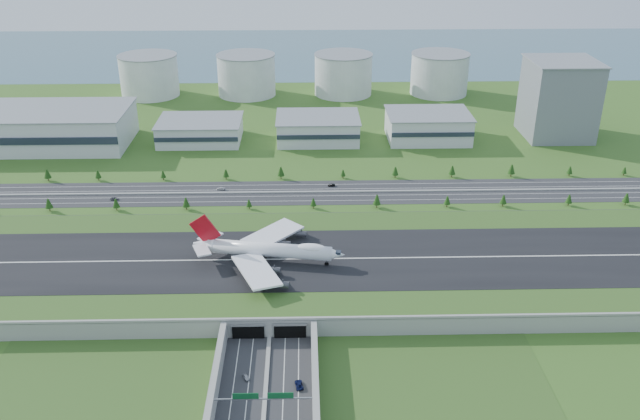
{
  "coord_description": "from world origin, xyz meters",
  "views": [
    {
      "loc": [
        15.14,
        -277.53,
        166.33
      ],
      "look_at": [
        22.79,
        35.0,
        16.98
      ],
      "focal_mm": 38.0,
      "sensor_mm": 36.0,
      "label": 1
    }
  ],
  "objects_px": {
    "office_tower": "(559,99)",
    "car_2": "(299,385)",
    "fuel_tank_a": "(149,76)",
    "car_7": "(221,189)",
    "car_4": "(114,199)",
    "car_5": "(331,185)",
    "boeing_747": "(268,249)",
    "car_0": "(246,377)"
  },
  "relations": [
    {
      "from": "fuel_tank_a",
      "to": "car_2",
      "type": "distance_m",
      "value": 412.56
    },
    {
      "from": "boeing_747",
      "to": "car_0",
      "type": "relative_size",
      "value": 16.48
    },
    {
      "from": "car_4",
      "to": "car_7",
      "type": "bearing_deg",
      "value": -82.27
    },
    {
      "from": "car_7",
      "to": "fuel_tank_a",
      "type": "bearing_deg",
      "value": -144.55
    },
    {
      "from": "car_4",
      "to": "car_5",
      "type": "bearing_deg",
      "value": -87.15
    },
    {
      "from": "boeing_747",
      "to": "car_5",
      "type": "distance_m",
      "value": 111.71
    },
    {
      "from": "fuel_tank_a",
      "to": "car_4",
      "type": "bearing_deg",
      "value": -84.13
    },
    {
      "from": "car_0",
      "to": "boeing_747",
      "type": "bearing_deg",
      "value": 62.42
    },
    {
      "from": "car_4",
      "to": "car_5",
      "type": "distance_m",
      "value": 129.74
    },
    {
      "from": "car_7",
      "to": "car_5",
      "type": "bearing_deg",
      "value": 106.64
    },
    {
      "from": "car_7",
      "to": "car_0",
      "type": "bearing_deg",
      "value": 22.81
    },
    {
      "from": "car_4",
      "to": "car_5",
      "type": "height_order",
      "value": "car_4"
    },
    {
      "from": "fuel_tank_a",
      "to": "car_7",
      "type": "relative_size",
      "value": 9.68
    },
    {
      "from": "car_0",
      "to": "car_7",
      "type": "relative_size",
      "value": 0.85
    },
    {
      "from": "car_0",
      "to": "car_7",
      "type": "xyz_separation_m",
      "value": [
        -28.48,
        176.1,
        -0.0
      ]
    },
    {
      "from": "office_tower",
      "to": "car_2",
      "type": "relative_size",
      "value": 9.52
    },
    {
      "from": "car_0",
      "to": "car_5",
      "type": "distance_m",
      "value": 183.87
    },
    {
      "from": "office_tower",
      "to": "car_7",
      "type": "relative_size",
      "value": 10.65
    },
    {
      "from": "car_7",
      "to": "car_4",
      "type": "bearing_deg",
      "value": -63.99
    },
    {
      "from": "boeing_747",
      "to": "car_2",
      "type": "relative_size",
      "value": 12.58
    },
    {
      "from": "car_4",
      "to": "office_tower",
      "type": "bearing_deg",
      "value": -74.69
    },
    {
      "from": "car_5",
      "to": "office_tower",
      "type": "bearing_deg",
      "value": 117.77
    },
    {
      "from": "fuel_tank_a",
      "to": "car_5",
      "type": "distance_m",
      "value": 256.23
    },
    {
      "from": "office_tower",
      "to": "car_0",
      "type": "height_order",
      "value": "office_tower"
    },
    {
      "from": "office_tower",
      "to": "car_2",
      "type": "height_order",
      "value": "office_tower"
    },
    {
      "from": "car_0",
      "to": "fuel_tank_a",
      "type": "bearing_deg",
      "value": 82.82
    },
    {
      "from": "boeing_747",
      "to": "car_4",
      "type": "xyz_separation_m",
      "value": [
        -94.84,
        88.67,
        -13.45
      ]
    },
    {
      "from": "car_0",
      "to": "car_2",
      "type": "bearing_deg",
      "value": -37.16
    },
    {
      "from": "car_0",
      "to": "car_7",
      "type": "height_order",
      "value": "car_0"
    },
    {
      "from": "car_7",
      "to": "car_2",
      "type": "bearing_deg",
      "value": 28.58
    },
    {
      "from": "car_2",
      "to": "car_7",
      "type": "bearing_deg",
      "value": -84.42
    },
    {
      "from": "office_tower",
      "to": "car_2",
      "type": "xyz_separation_m",
      "value": [
        -187.77,
        -275.44,
        -26.58
      ]
    },
    {
      "from": "office_tower",
      "to": "car_7",
      "type": "height_order",
      "value": "office_tower"
    },
    {
      "from": "car_0",
      "to": "car_7",
      "type": "distance_m",
      "value": 178.39
    },
    {
      "from": "car_0",
      "to": "car_2",
      "type": "relative_size",
      "value": 0.76
    },
    {
      "from": "fuel_tank_a",
      "to": "car_7",
      "type": "height_order",
      "value": "fuel_tank_a"
    },
    {
      "from": "boeing_747",
      "to": "car_7",
      "type": "distance_m",
      "value": 108.37
    },
    {
      "from": "car_2",
      "to": "car_7",
      "type": "distance_m",
      "value": 187.29
    },
    {
      "from": "boeing_747",
      "to": "office_tower",
      "type": "bearing_deg",
      "value": 53.72
    },
    {
      "from": "car_5",
      "to": "car_7",
      "type": "xyz_separation_m",
      "value": [
        -67.63,
        -3.55,
        0.01
      ]
    },
    {
      "from": "car_0",
      "to": "car_5",
      "type": "bearing_deg",
      "value": 54.27
    },
    {
      "from": "fuel_tank_a",
      "to": "car_5",
      "type": "height_order",
      "value": "fuel_tank_a"
    }
  ]
}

